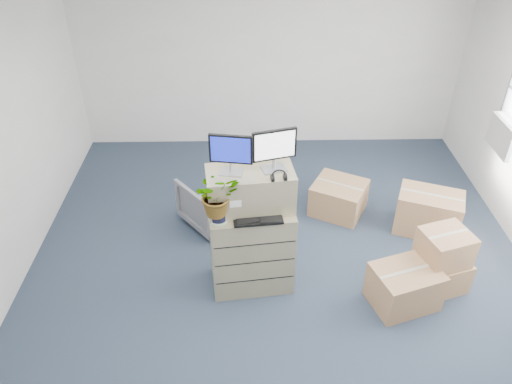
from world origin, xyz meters
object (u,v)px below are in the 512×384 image
filing_cabinet_lower (251,247)px  potted_plant (217,199)px  water_bottle (262,197)px  monitor_left (231,152)px  monitor_right (274,148)px  office_chair (213,199)px  keyboard (258,219)px

filing_cabinet_lower → potted_plant: size_ratio=1.85×
water_bottle → monitor_left: bearing=179.1°
monitor_right → office_chair: bearing=108.7°
monitor_left → keyboard: 0.75m
filing_cabinet_lower → monitor_left: (-0.19, 0.03, 1.20)m
filing_cabinet_lower → monitor_left: 1.22m
water_bottle → office_chair: 1.50m
filing_cabinet_lower → monitor_right: 1.24m
filing_cabinet_lower → monitor_left: monitor_left is taller
monitor_right → office_chair: (-0.72, 1.05, -1.36)m
filing_cabinet_lower → monitor_right: size_ratio=2.32×
potted_plant → office_chair: bearing=96.7°
filing_cabinet_lower → water_bottle: size_ratio=3.61×
water_bottle → keyboard: bearing=-104.3°
keyboard → water_bottle: water_bottle is taller
monitor_left → office_chair: size_ratio=0.58×
monitor_left → keyboard: bearing=-29.1°
water_bottle → potted_plant: potted_plant is taller
monitor_left → monitor_right: size_ratio=0.96×
keyboard → water_bottle: 0.24m
monitor_right → water_bottle: bearing=-169.9°
filing_cabinet_lower → monitor_right: monitor_right is taller
monitor_right → potted_plant: (-0.57, -0.24, -0.44)m
monitor_left → potted_plant: (-0.14, -0.19, -0.42)m
monitor_left → keyboard: size_ratio=0.85×
filing_cabinet_lower → office_chair: bearing=106.0°
filing_cabinet_lower → office_chair: filing_cabinet_lower is taller
keyboard → water_bottle: bearing=69.5°
water_bottle → potted_plant: (-0.45, -0.19, 0.12)m
filing_cabinet_lower → keyboard: 0.56m
monitor_right → potted_plant: size_ratio=0.80×
water_bottle → potted_plant: bearing=-157.2°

